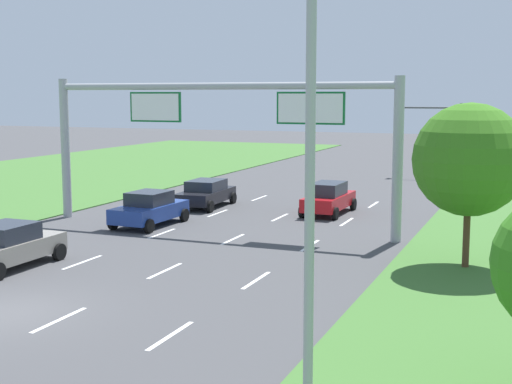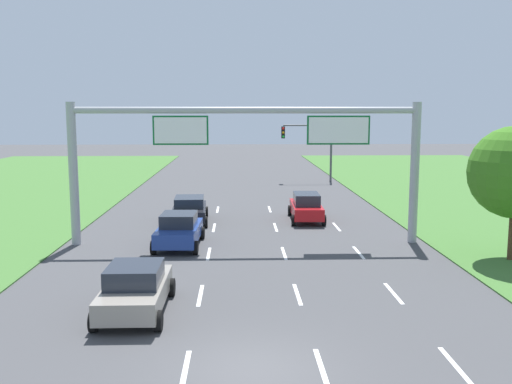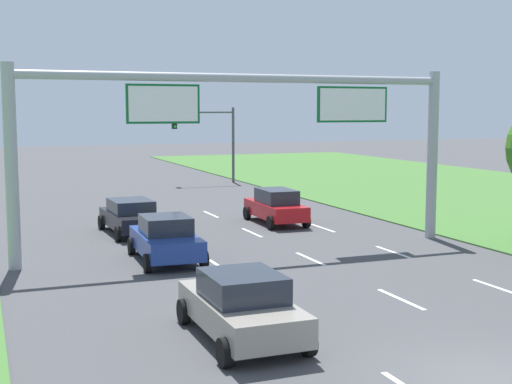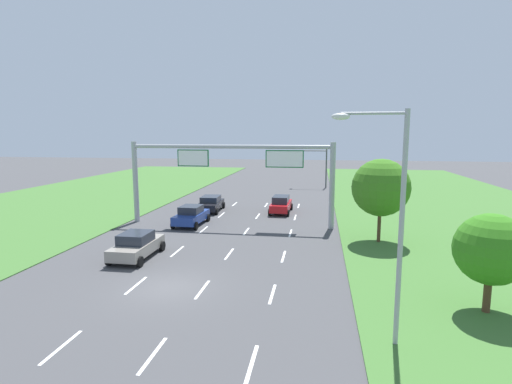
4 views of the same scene
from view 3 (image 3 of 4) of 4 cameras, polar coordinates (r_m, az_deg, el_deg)
name	(u,v)px [view 3 (image 3 of 4)]	position (r m, az deg, el deg)	size (l,w,h in m)	color
ground_plane	(491,381)	(15.52, 18.26, -14.19)	(200.00, 200.00, 0.00)	#424244
lane_dashes_inner_left	(342,346)	(16.93, 6.92, -12.11)	(0.14, 44.40, 0.01)	white
lane_dashes_inner_right	(467,329)	(18.77, 16.54, -10.45)	(0.14, 44.40, 0.01)	white
car_near_red	(166,239)	(25.82, -7.23, -3.73)	(2.30, 4.39, 1.64)	navy
car_lead_silver	(131,216)	(31.77, -9.95, -1.91)	(2.35, 4.56, 1.50)	black
car_mid_lane	(276,206)	(34.06, 1.60, -1.14)	(2.07, 4.46, 1.67)	red
car_far_ahead	(242,306)	(17.05, -1.15, -9.08)	(2.17, 4.41, 1.62)	gray
sign_gantry	(250,124)	(26.97, -0.48, 5.45)	(17.24, 0.44, 7.00)	#9EA0A5
traffic_light_mast	(208,131)	(52.65, -3.83, 4.88)	(4.76, 0.49, 5.60)	#47494F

